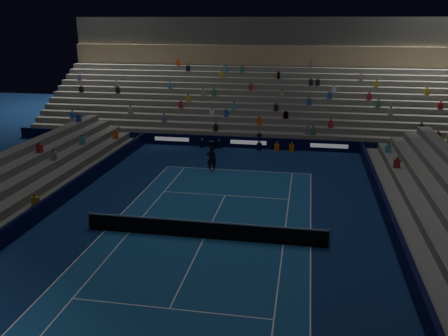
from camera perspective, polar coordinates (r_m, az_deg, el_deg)
ground at (r=24.97m, az=-2.42°, el=-8.47°), size 90.00×90.00×0.00m
court_surface at (r=24.97m, az=-2.42°, el=-8.46°), size 10.97×23.77×0.01m
sponsor_barrier_far at (r=42.02m, az=2.97°, el=3.08°), size 44.00×0.25×1.00m
sponsor_barrier_east at (r=24.73m, az=20.37°, el=-8.62°), size 0.25×37.00×1.00m
sponsor_barrier_west at (r=28.33m, az=-22.07°, el=-5.46°), size 0.25×37.00×1.00m
grandstand_main at (r=50.62m, az=4.36°, el=8.84°), size 44.00×15.20×11.20m
tennis_net at (r=24.75m, az=-2.43°, el=-7.42°), size 12.90×0.10×1.10m
tennis_player at (r=35.35m, az=-1.51°, el=1.12°), size 0.76×0.55×1.96m
broadcast_camera at (r=41.93m, az=-1.32°, el=2.79°), size 0.61×0.96×0.58m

